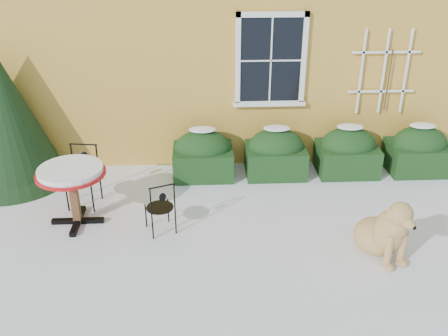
{
  "coord_description": "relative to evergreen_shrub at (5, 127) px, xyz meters",
  "views": [
    {
      "loc": [
        -0.31,
        -5.49,
        4.13
      ],
      "look_at": [
        0.0,
        1.0,
        0.9
      ],
      "focal_mm": 40.0,
      "sensor_mm": 36.0,
      "label": 1
    }
  ],
  "objects": [
    {
      "name": "ground",
      "position": [
        3.66,
        -2.58,
        -0.98
      ],
      "size": [
        80.0,
        80.0,
        0.0
      ],
      "primitive_type": "plane",
      "color": "white",
      "rests_on": "ground"
    },
    {
      "name": "hedge_row",
      "position": [
        5.31,
        -0.03,
        -0.58
      ],
      "size": [
        4.95,
        0.8,
        0.91
      ],
      "color": "black",
      "rests_on": "ground"
    },
    {
      "name": "evergreen_shrub",
      "position": [
        0.0,
        0.0,
        0.0
      ],
      "size": [
        2.02,
        2.02,
        2.44
      ],
      "rotation": [
        0.0,
        0.0,
        -0.22
      ],
      "color": "black",
      "rests_on": "ground"
    },
    {
      "name": "bistro_table",
      "position": [
        1.43,
        -1.54,
        -0.2
      ],
      "size": [
        1.01,
        1.01,
        0.94
      ],
      "rotation": [
        0.0,
        0.0,
        -0.02
      ],
      "color": "black",
      "rests_on": "ground"
    },
    {
      "name": "patio_chair_near",
      "position": [
        2.73,
        -1.83,
        -0.57
      ],
      "size": [
        0.48,
        0.48,
        0.84
      ],
      "rotation": [
        0.0,
        0.0,
        3.51
      ],
      "color": "black",
      "rests_on": "ground"
    },
    {
      "name": "patio_chair_far",
      "position": [
        1.45,
        -0.95,
        -0.49
      ],
      "size": [
        0.5,
        0.49,
        0.99
      ],
      "rotation": [
        0.0,
        0.0,
        -0.14
      ],
      "color": "black",
      "rests_on": "ground"
    },
    {
      "name": "dog",
      "position": [
        5.78,
        -2.58,
        -0.6
      ],
      "size": [
        0.8,
        1.07,
        0.97
      ],
      "rotation": [
        0.0,
        0.0,
        0.35
      ],
      "color": "tan",
      "rests_on": "ground"
    }
  ]
}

